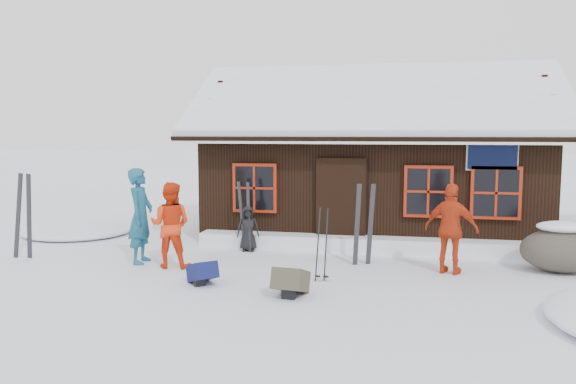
{
  "coord_description": "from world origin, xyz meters",
  "views": [
    {
      "loc": [
        2.2,
        -10.06,
        2.66
      ],
      "look_at": [
        -0.26,
        2.18,
        1.3
      ],
      "focal_mm": 35.0,
      "sensor_mm": 36.0,
      "label": 1
    }
  ],
  "objects_px": {
    "skier_crouched": "(248,229)",
    "backpack_olive": "(291,285)",
    "skier_teal": "(141,216)",
    "boulder": "(561,249)",
    "ski_pair_left": "(24,217)",
    "skier_orange_right": "(451,229)",
    "skier_orange_left": "(170,225)",
    "backpack_blue": "(202,276)",
    "ski_poles": "(322,246)"
  },
  "relations": [
    {
      "from": "skier_crouched",
      "to": "backpack_olive",
      "type": "xyz_separation_m",
      "value": [
        1.59,
        -3.18,
        -0.33
      ]
    },
    {
      "from": "skier_teal",
      "to": "skier_crouched",
      "type": "relative_size",
      "value": 1.91
    },
    {
      "from": "skier_teal",
      "to": "boulder",
      "type": "bearing_deg",
      "value": -88.82
    },
    {
      "from": "ski_pair_left",
      "to": "skier_orange_right",
      "type": "bearing_deg",
      "value": 13.46
    },
    {
      "from": "skier_orange_left",
      "to": "backpack_blue",
      "type": "bearing_deg",
      "value": 129.65
    },
    {
      "from": "skier_orange_left",
      "to": "skier_crouched",
      "type": "xyz_separation_m",
      "value": [
        1.09,
        1.74,
        -0.33
      ]
    },
    {
      "from": "skier_teal",
      "to": "ski_poles",
      "type": "bearing_deg",
      "value": -104.8
    },
    {
      "from": "backpack_blue",
      "to": "skier_teal",
      "type": "bearing_deg",
      "value": 103.29
    },
    {
      "from": "skier_teal",
      "to": "backpack_blue",
      "type": "xyz_separation_m",
      "value": [
        1.76,
        -1.28,
        -0.82
      ]
    },
    {
      "from": "skier_orange_left",
      "to": "skier_crouched",
      "type": "relative_size",
      "value": 1.66
    },
    {
      "from": "skier_crouched",
      "to": "backpack_olive",
      "type": "bearing_deg",
      "value": -78.2
    },
    {
      "from": "skier_orange_left",
      "to": "skier_orange_right",
      "type": "xyz_separation_m",
      "value": [
        5.33,
        0.54,
        0.01
      ]
    },
    {
      "from": "ski_poles",
      "to": "backpack_olive",
      "type": "xyz_separation_m",
      "value": [
        -0.37,
        -1.01,
        -0.47
      ]
    },
    {
      "from": "backpack_blue",
      "to": "backpack_olive",
      "type": "height_order",
      "value": "backpack_olive"
    },
    {
      "from": "skier_teal",
      "to": "ski_poles",
      "type": "height_order",
      "value": "skier_teal"
    },
    {
      "from": "skier_crouched",
      "to": "ski_pair_left",
      "type": "height_order",
      "value": "ski_pair_left"
    },
    {
      "from": "backpack_blue",
      "to": "backpack_olive",
      "type": "bearing_deg",
      "value": -53.93
    },
    {
      "from": "ski_pair_left",
      "to": "ski_poles",
      "type": "xyz_separation_m",
      "value": [
        6.36,
        -0.57,
        -0.23
      ]
    },
    {
      "from": "skier_orange_right",
      "to": "boulder",
      "type": "distance_m",
      "value": 2.17
    },
    {
      "from": "skier_teal",
      "to": "skier_crouched",
      "type": "xyz_separation_m",
      "value": [
        1.82,
        1.52,
        -0.46
      ]
    },
    {
      "from": "skier_teal",
      "to": "backpack_olive",
      "type": "distance_m",
      "value": 3.88
    },
    {
      "from": "boulder",
      "to": "backpack_blue",
      "type": "bearing_deg",
      "value": -161.39
    },
    {
      "from": "ski_pair_left",
      "to": "skier_teal",
      "type": "bearing_deg",
      "value": 12.81
    },
    {
      "from": "skier_crouched",
      "to": "backpack_olive",
      "type": "distance_m",
      "value": 3.57
    },
    {
      "from": "skier_orange_left",
      "to": "backpack_olive",
      "type": "xyz_separation_m",
      "value": [
        2.68,
        -1.45,
        -0.67
      ]
    },
    {
      "from": "skier_crouched",
      "to": "boulder",
      "type": "bearing_deg",
      "value": -20.66
    },
    {
      "from": "backpack_olive",
      "to": "ski_poles",
      "type": "bearing_deg",
      "value": 76.22
    },
    {
      "from": "boulder",
      "to": "ski_poles",
      "type": "xyz_separation_m",
      "value": [
        -4.35,
        -1.52,
        0.2
      ]
    },
    {
      "from": "skier_orange_right",
      "to": "skier_crouched",
      "type": "distance_m",
      "value": 4.42
    },
    {
      "from": "skier_orange_left",
      "to": "ski_pair_left",
      "type": "xyz_separation_m",
      "value": [
        -3.32,
        0.13,
        0.03
      ]
    },
    {
      "from": "skier_orange_left",
      "to": "backpack_blue",
      "type": "distance_m",
      "value": 1.63
    },
    {
      "from": "skier_orange_left",
      "to": "skier_orange_right",
      "type": "height_order",
      "value": "skier_orange_right"
    },
    {
      "from": "ski_poles",
      "to": "skier_orange_right",
      "type": "bearing_deg",
      "value": 23.22
    },
    {
      "from": "skier_orange_right",
      "to": "backpack_olive",
      "type": "bearing_deg",
      "value": 58.15
    },
    {
      "from": "skier_teal",
      "to": "ski_poles",
      "type": "relative_size",
      "value": 1.42
    },
    {
      "from": "skier_crouched",
      "to": "skier_orange_left",
      "type": "bearing_deg",
      "value": -136.74
    },
    {
      "from": "skier_orange_left",
      "to": "skier_orange_right",
      "type": "relative_size",
      "value": 0.99
    },
    {
      "from": "skier_teal",
      "to": "backpack_olive",
      "type": "xyz_separation_m",
      "value": [
        3.41,
        -1.67,
        -0.79
      ]
    },
    {
      "from": "backpack_blue",
      "to": "ski_pair_left",
      "type": "bearing_deg",
      "value": 124.04
    },
    {
      "from": "skier_crouched",
      "to": "ski_poles",
      "type": "relative_size",
      "value": 0.74
    },
    {
      "from": "skier_orange_right",
      "to": "ski_poles",
      "type": "xyz_separation_m",
      "value": [
        -2.29,
        -0.98,
        -0.21
      ]
    },
    {
      "from": "skier_orange_left",
      "to": "backpack_olive",
      "type": "height_order",
      "value": "skier_orange_left"
    },
    {
      "from": "skier_orange_left",
      "to": "backpack_blue",
      "type": "relative_size",
      "value": 3.11
    },
    {
      "from": "ski_pair_left",
      "to": "skier_crouched",
      "type": "bearing_deg",
      "value": 30.8
    },
    {
      "from": "backpack_blue",
      "to": "boulder",
      "type": "bearing_deg",
      "value": -22.1
    },
    {
      "from": "skier_orange_right",
      "to": "skier_crouched",
      "type": "bearing_deg",
      "value": 5.58
    },
    {
      "from": "skier_orange_right",
      "to": "backpack_blue",
      "type": "distance_m",
      "value": 4.64
    },
    {
      "from": "skier_teal",
      "to": "ski_pair_left",
      "type": "distance_m",
      "value": 2.59
    },
    {
      "from": "ski_poles",
      "to": "backpack_blue",
      "type": "xyz_separation_m",
      "value": [
        -2.01,
        -0.62,
        -0.49
      ]
    },
    {
      "from": "backpack_olive",
      "to": "skier_teal",
      "type": "bearing_deg",
      "value": 160.09
    }
  ]
}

